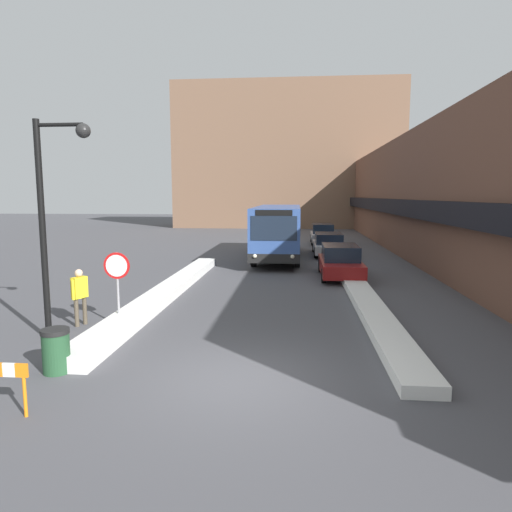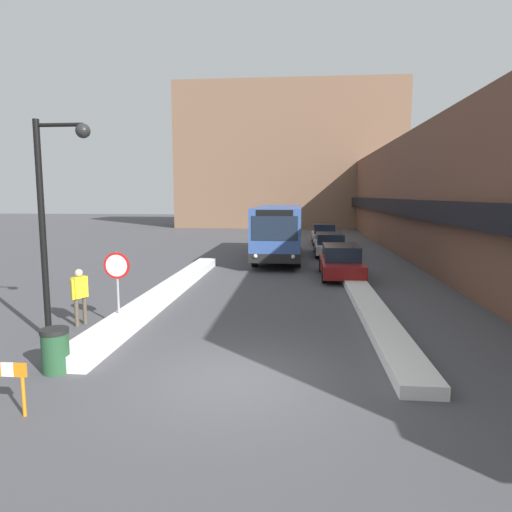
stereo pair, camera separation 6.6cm
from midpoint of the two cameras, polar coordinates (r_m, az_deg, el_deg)
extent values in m
plane|color=#47474C|center=(9.64, -2.73, -15.24)|extent=(160.00, 160.00, 0.00)
cube|color=brown|center=(33.95, 20.26, 7.08)|extent=(5.00, 60.00, 7.41)
cube|color=black|center=(33.35, 15.61, 6.14)|extent=(0.50, 60.00, 0.90)
cube|color=brown|center=(55.42, 3.93, 12.20)|extent=(26.00, 8.00, 16.39)
cube|color=silver|center=(17.46, -11.08, -4.29)|extent=(0.90, 15.22, 0.37)
cube|color=silver|center=(17.15, 12.99, -4.72)|extent=(0.90, 16.84, 0.28)
cube|color=#335193|center=(27.00, 2.72, 3.43)|extent=(2.53, 10.33, 2.62)
cube|color=black|center=(27.10, 2.70, 1.15)|extent=(2.55, 10.35, 0.46)
cube|color=#192333|center=(26.97, 2.72, 4.21)|extent=(2.55, 9.51, 0.72)
cube|color=#192333|center=(21.81, 2.14, 3.48)|extent=(2.22, 0.03, 1.18)
cube|color=black|center=(21.77, 2.15, 5.41)|extent=(1.77, 0.03, 0.28)
sphere|color=#F2EAC6|center=(22.01, -0.24, -0.02)|extent=(0.20, 0.20, 0.20)
sphere|color=#F2EAC6|center=(21.91, 4.50, -0.07)|extent=(0.20, 0.20, 0.20)
cylinder|color=black|center=(24.02, -0.36, -0.02)|extent=(0.28, 1.11, 1.11)
cylinder|color=black|center=(23.91, 5.11, -0.08)|extent=(0.28, 1.11, 1.11)
cylinder|color=black|center=(30.36, 0.80, 1.58)|extent=(0.28, 1.11, 1.11)
cylinder|color=black|center=(30.27, 5.12, 1.53)|extent=(0.28, 1.11, 1.11)
cube|color=maroon|center=(21.19, 10.40, -1.23)|extent=(1.80, 4.44, 0.57)
cube|color=#192333|center=(21.22, 10.41, 0.46)|extent=(1.58, 2.44, 0.67)
cylinder|color=black|center=(19.97, 13.08, -2.49)|extent=(0.20, 0.62, 0.62)
cylinder|color=black|center=(19.81, 8.38, -2.45)|extent=(0.20, 0.62, 0.62)
cylinder|color=black|center=(22.67, 12.13, -1.27)|extent=(0.20, 0.62, 0.62)
cylinder|color=black|center=(22.53, 7.99, -1.23)|extent=(0.20, 0.62, 0.62)
cube|color=silver|center=(29.04, 8.98, 1.11)|extent=(1.85, 4.86, 0.50)
cube|color=#192333|center=(29.10, 8.99, 2.23)|extent=(1.63, 2.67, 0.62)
cylinder|color=black|center=(27.64, 10.93, 0.35)|extent=(0.20, 0.64, 0.64)
cylinder|color=black|center=(27.52, 7.42, 0.39)|extent=(0.20, 0.64, 0.64)
cylinder|color=black|center=(30.62, 10.37, 1.06)|extent=(0.20, 0.64, 0.64)
cylinder|color=black|center=(30.51, 7.20, 1.10)|extent=(0.20, 0.64, 0.64)
cube|color=#B7B7BC|center=(35.78, 8.27, 2.40)|extent=(1.77, 4.43, 0.60)
cube|color=#192333|center=(35.84, 8.28, 3.44)|extent=(1.56, 2.44, 0.69)
cylinder|color=black|center=(34.49, 9.72, 1.78)|extent=(0.20, 0.62, 0.62)
cylinder|color=black|center=(34.40, 7.04, 1.82)|extent=(0.20, 0.62, 0.62)
cylinder|color=black|center=(37.22, 9.39, 2.21)|extent=(0.20, 0.62, 0.62)
cylinder|color=black|center=(37.13, 6.91, 2.25)|extent=(0.20, 0.62, 0.62)
cylinder|color=gray|center=(13.65, -17.01, -4.01)|extent=(0.07, 0.07, 2.14)
cylinder|color=red|center=(13.52, -17.16, -1.16)|extent=(0.76, 0.03, 0.76)
cylinder|color=white|center=(13.50, -17.18, -1.17)|extent=(0.62, 0.01, 0.62)
cylinder|color=black|center=(12.82, -25.24, 2.68)|extent=(0.16, 0.16, 5.61)
cylinder|color=black|center=(12.61, -23.51, 14.81)|extent=(1.20, 0.10, 0.10)
sphere|color=black|center=(12.32, -20.94, 14.42)|extent=(0.36, 0.36, 0.36)
cylinder|color=brown|center=(14.11, -21.64, -6.61)|extent=(0.12, 0.12, 0.81)
cylinder|color=brown|center=(14.29, -20.75, -6.39)|extent=(0.12, 0.12, 0.81)
cube|color=yellow|center=(14.05, -21.33, -3.68)|extent=(0.36, 0.49, 0.61)
sphere|color=beige|center=(13.98, -21.41, -2.00)|extent=(0.22, 0.22, 0.22)
cylinder|color=yellow|center=(13.92, -22.02, -3.94)|extent=(0.10, 0.10, 0.58)
cylinder|color=yellow|center=(14.19, -20.64, -3.66)|extent=(0.10, 0.10, 0.58)
cylinder|color=#234C2D|center=(10.75, -23.87, -11.03)|extent=(0.56, 0.56, 0.85)
cylinder|color=black|center=(10.61, -24.01, -8.60)|extent=(0.59, 0.59, 0.10)
cylinder|color=orange|center=(8.99, -27.10, -15.42)|extent=(0.06, 0.06, 0.70)
cube|color=white|center=(8.96, -28.66, -12.39)|extent=(0.22, 0.04, 0.24)
cube|color=orange|center=(8.84, -27.45, -12.57)|extent=(0.22, 0.04, 0.24)
camera|label=1|loc=(0.03, -90.13, -0.02)|focal=32.00mm
camera|label=2|loc=(0.03, 89.87, 0.02)|focal=32.00mm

